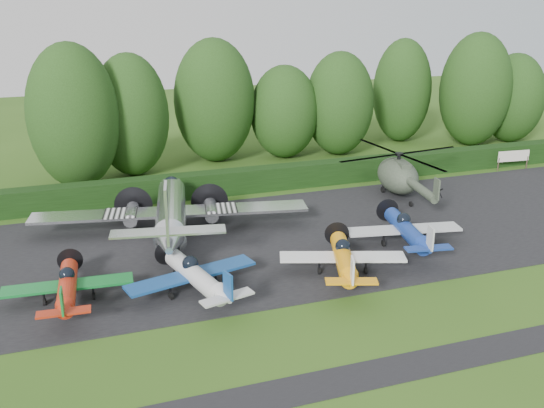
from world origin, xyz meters
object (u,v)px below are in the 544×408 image
object	(u,v)px
light_plane_red	(67,286)
helicopter	(398,173)
light_plane_white	(196,275)
light_plane_blue	(406,230)
transport_plane	(172,213)
sign_board	(514,157)
light_plane_orange	(343,258)

from	to	relation	value
light_plane_red	helicopter	size ratio (longest dim) A/B	0.55
light_plane_white	light_plane_blue	world-z (taller)	light_plane_blue
transport_plane	light_plane_white	distance (m)	9.01
light_plane_white	light_plane_blue	distance (m)	14.89
transport_plane	light_plane_red	xyz separation A→B (m)	(-7.08, -7.87, -0.62)
light_plane_white	light_plane_blue	bearing A→B (deg)	23.14
helicopter	sign_board	size ratio (longest dim) A/B	4.02
light_plane_blue	light_plane_orange	bearing A→B (deg)	-165.39
light_plane_orange	transport_plane	bearing A→B (deg)	114.00
light_plane_orange	helicopter	distance (m)	16.51
light_plane_red	transport_plane	bearing A→B (deg)	44.58
light_plane_blue	helicopter	world-z (taller)	helicopter
transport_plane	light_plane_white	bearing A→B (deg)	-101.73
transport_plane	helicopter	xyz separation A→B (m)	(19.43, 3.01, 0.23)
transport_plane	helicopter	size ratio (longest dim) A/B	1.46
light_plane_red	light_plane_orange	size ratio (longest dim) A/B	0.92
light_plane_orange	helicopter	world-z (taller)	helicopter
sign_board	light_plane_blue	bearing A→B (deg)	-150.76
sign_board	light_plane_white	bearing A→B (deg)	-160.66
transport_plane	light_plane_orange	bearing A→B (deg)	-57.90
light_plane_orange	sign_board	bearing A→B (deg)	13.68
helicopter	sign_board	distance (m)	14.81
light_plane_orange	helicopter	xyz separation A→B (m)	(10.79, 12.47, 0.75)
helicopter	sign_board	xyz separation A→B (m)	(14.41, 3.32, -0.71)
transport_plane	light_plane_blue	bearing A→B (deg)	-35.33
light_plane_white	helicopter	bearing A→B (deg)	45.97
sign_board	helicopter	bearing A→B (deg)	-171.90
light_plane_orange	helicopter	size ratio (longest dim) A/B	0.60
light_plane_red	light_plane_blue	size ratio (longest dim) A/B	0.90
transport_plane	light_plane_red	distance (m)	10.60
light_plane_white	transport_plane	bearing A→B (deg)	103.12
helicopter	light_plane_orange	bearing A→B (deg)	-138.90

